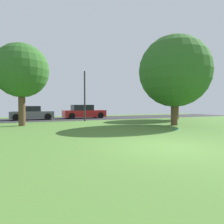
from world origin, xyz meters
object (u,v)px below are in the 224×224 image
Objects in this scene: parked_car_grey at (31,113)px; parked_car_red at (84,112)px; street_lamp_post at (85,96)px; maple_tree_far at (175,71)px; oak_tree_center at (21,71)px; frisbee_disc at (177,129)px; maple_tree_near at (177,79)px.

parked_car_red is (5.41, 0.21, 0.05)m from parked_car_grey.
parked_car_red is 4.51m from street_lamp_post.
maple_tree_far is 8.04m from street_lamp_post.
maple_tree_far reaches higher than oak_tree_center.
parked_car_grey is at bearing 120.61° from frisbee_disc.
maple_tree_far is at bearing -22.29° from oak_tree_center.
frisbee_disc is at bearing -59.39° from parked_car_grey.
street_lamp_post is at bearing 22.98° from oak_tree_center.
frisbee_disc is at bearing -37.27° from oak_tree_center.
maple_tree_near is 1.58× the size of parked_car_grey.
oak_tree_center reaches higher than parked_car_grey.
parked_car_grey is at bearing 138.03° from street_lamp_post.
frisbee_disc is (-6.11, -6.74, -4.08)m from maple_tree_near.
maple_tree_near reaches higher than oak_tree_center.
parked_car_grey is (0.93, 6.06, -3.20)m from oak_tree_center.
maple_tree_far is 1.40× the size of parked_car_red.
parked_car_grey is at bearing -177.72° from parked_car_red.
maple_tree_far reaches higher than parked_car_grey.
maple_tree_near is 6.33m from maple_tree_far.
street_lamp_post reaches higher than frisbee_disc.
maple_tree_near is 14.92m from parked_car_grey.
frisbee_disc is 0.06× the size of street_lamp_post.
maple_tree_far reaches higher than maple_tree_near.
oak_tree_center is 21.15× the size of frisbee_disc.
street_lamp_post is (-1.12, -4.07, 1.58)m from parked_car_red.
parked_car_grey is at bearing 81.30° from oak_tree_center.
oak_tree_center is at bearing -98.70° from parked_car_grey.
frisbee_disc is at bearing -81.49° from parked_car_red.
street_lamp_post is (-9.11, 1.72, -1.84)m from maple_tree_near.
maple_tree_far is 1.42× the size of street_lamp_post.
maple_tree_far is at bearing 51.08° from frisbee_disc.
parked_car_red is at bearing 44.74° from oak_tree_center.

